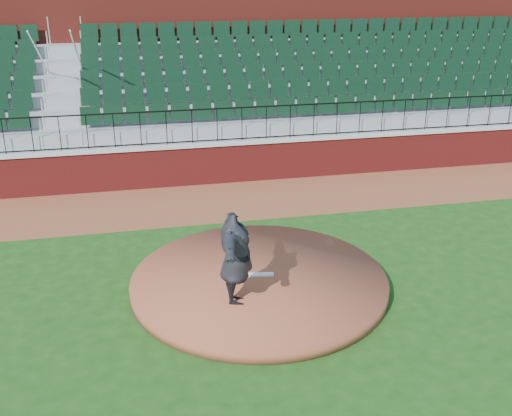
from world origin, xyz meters
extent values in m
plane|color=#184112|center=(0.00, 0.00, 0.00)|extent=(90.00, 90.00, 0.00)
cube|color=brown|center=(0.00, 5.40, 0.01)|extent=(34.00, 3.20, 0.01)
cube|color=maroon|center=(0.00, 7.00, 0.60)|extent=(34.00, 0.35, 1.20)
cube|color=#B7B7B7|center=(0.00, 7.00, 1.25)|extent=(34.00, 0.45, 0.10)
cube|color=maroon|center=(0.00, 12.52, 2.75)|extent=(34.00, 0.50, 5.50)
cylinder|color=brown|center=(-0.19, 0.32, 0.12)|extent=(5.30, 5.30, 0.25)
cube|color=silver|center=(-0.14, 0.36, 0.27)|extent=(0.55, 0.22, 0.04)
imported|color=black|center=(-0.83, -0.57, 1.15)|extent=(1.01, 2.30, 1.81)
camera|label=1|loc=(-2.57, -10.39, 6.21)|focal=42.06mm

